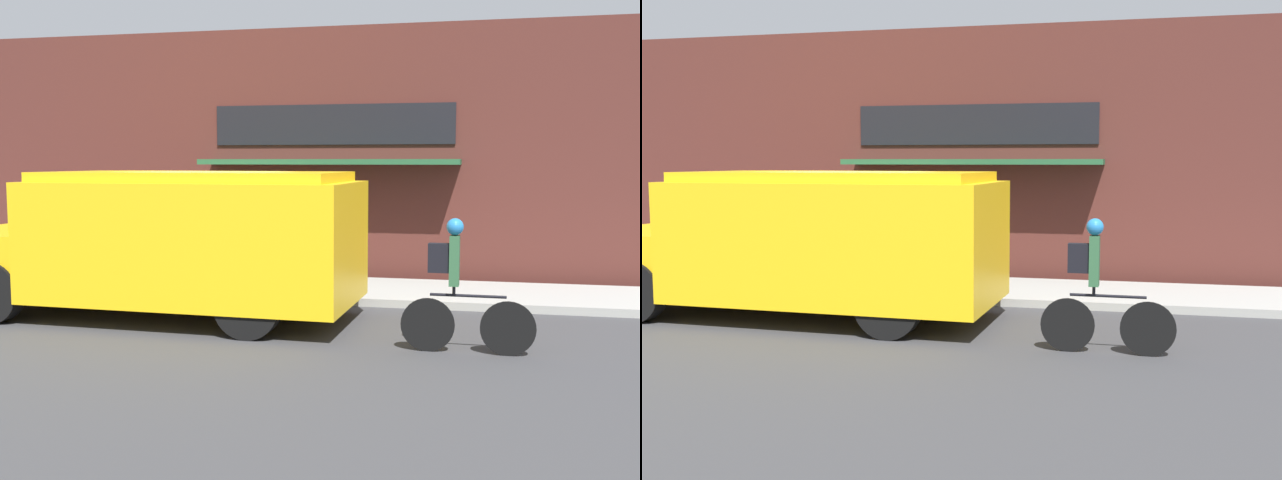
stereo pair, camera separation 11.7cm
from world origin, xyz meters
TOP-DOWN VIEW (x-y plane):
  - ground_plane at (0.00, 0.00)m, footprint 70.00×70.00m
  - sidewalk at (0.00, 1.12)m, footprint 28.00×2.25m
  - storefront at (0.07, 2.63)m, footprint 14.81×1.03m
  - school_bus at (-0.21, -1.50)m, footprint 6.48×2.85m
  - cyclist at (4.14, -2.66)m, footprint 1.64×0.21m
  - trash_bin at (0.71, 1.13)m, footprint 0.57×0.57m

SIDE VIEW (x-z plane):
  - ground_plane at x=0.00m, z-range 0.00..0.00m
  - sidewalk at x=0.00m, z-range 0.00..0.13m
  - trash_bin at x=0.71m, z-range 0.13..0.94m
  - cyclist at x=4.14m, z-range -0.03..1.64m
  - school_bus at x=-0.21m, z-range 0.06..2.26m
  - storefront at x=0.07m, z-range 0.00..4.96m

